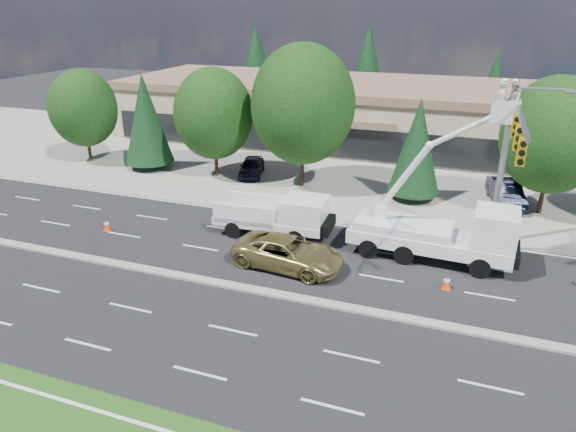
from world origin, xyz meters
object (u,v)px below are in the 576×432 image
at_px(signal_mast, 509,148).
at_px(utility_pickup, 279,219).
at_px(bucket_truck, 447,225).
at_px(minivan, 288,253).

bearing_deg(signal_mast, utility_pickup, -175.92).
bearing_deg(utility_pickup, bucket_truck, -2.87).
bearing_deg(minivan, bucket_truck, -60.03).
distance_m(signal_mast, utility_pickup, 12.64).
height_order(utility_pickup, minivan, utility_pickup).
bearing_deg(minivan, signal_mast, -60.86).
height_order(signal_mast, minivan, signal_mast).
distance_m(utility_pickup, minivan, 3.88).
bearing_deg(signal_mast, minivan, -156.45).
bearing_deg(utility_pickup, signal_mast, 1.59).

